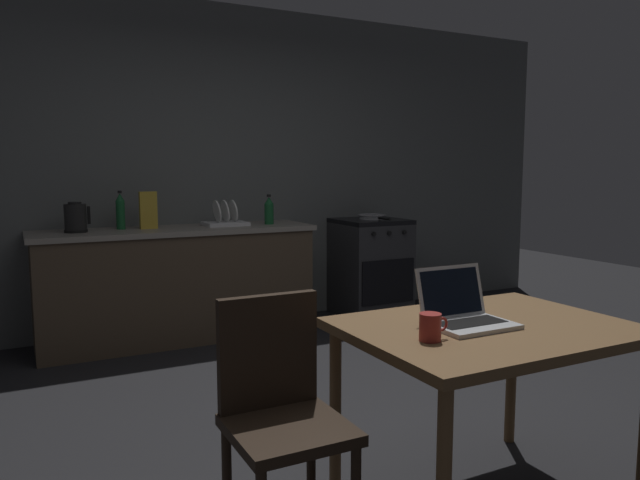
{
  "coord_description": "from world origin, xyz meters",
  "views": [
    {
      "loc": [
        -1.63,
        -2.52,
        1.36
      ],
      "look_at": [
        0.1,
        0.85,
        0.91
      ],
      "focal_mm": 33.8,
      "sensor_mm": 36.0,
      "label": 1
    }
  ],
  "objects": [
    {
      "name": "laptop",
      "position": [
        -0.06,
        -0.71,
        0.79
      ],
      "size": [
        0.32,
        0.28,
        0.22
      ],
      "rotation": [
        0.0,
        0.0,
        0.05
      ],
      "color": "silver",
      "rests_on": "dining_table"
    },
    {
      "name": "cereal_box",
      "position": [
        -0.69,
        2.21,
        1.04
      ],
      "size": [
        0.13,
        0.05,
        0.29
      ],
      "color": "gold",
      "rests_on": "kitchen_counter"
    },
    {
      "name": "dining_table",
      "position": [
        0.03,
        -0.75,
        0.66
      ],
      "size": [
        1.11,
        0.83,
        0.74
      ],
      "color": "brown",
      "rests_on": "ground_plane"
    },
    {
      "name": "back_wall",
      "position": [
        0.3,
        2.54,
        1.37
      ],
      "size": [
        6.4,
        0.1,
        2.73
      ],
      "primitive_type": "cube",
      "color": "#5D6161",
      "rests_on": "ground_plane"
    },
    {
      "name": "bottle_b",
      "position": [
        -0.89,
        2.27,
        1.03
      ],
      "size": [
        0.07,
        0.07,
        0.3
      ],
      "color": "#19592D",
      "rests_on": "kitchen_counter"
    },
    {
      "name": "frying_pan",
      "position": [
        1.31,
        2.16,
        0.92
      ],
      "size": [
        0.25,
        0.42,
        0.05
      ],
      "color": "gray",
      "rests_on": "stove_oven"
    },
    {
      "name": "stove_oven",
      "position": [
        1.31,
        2.19,
        0.45
      ],
      "size": [
        0.6,
        0.62,
        0.89
      ],
      "color": "#2D2D30",
      "rests_on": "ground_plane"
    },
    {
      "name": "dish_rack",
      "position": [
        -0.08,
        2.19,
        0.94
      ],
      "size": [
        0.34,
        0.26,
        0.21
      ],
      "color": "silver",
      "rests_on": "kitchen_counter"
    },
    {
      "name": "kitchen_counter",
      "position": [
        -0.49,
        2.19,
        0.45
      ],
      "size": [
        2.16,
        0.64,
        0.89
      ],
      "color": "#4C3D2D",
      "rests_on": "ground_plane"
    },
    {
      "name": "electric_kettle",
      "position": [
        -1.22,
        2.19,
        1.0
      ],
      "size": [
        0.18,
        0.16,
        0.22
      ],
      "color": "black",
      "rests_on": "kitchen_counter"
    },
    {
      "name": "bottle",
      "position": [
        0.28,
        2.14,
        1.01
      ],
      "size": [
        0.08,
        0.08,
        0.25
      ],
      "color": "#19592D",
      "rests_on": "kitchen_counter"
    },
    {
      "name": "coffee_mug",
      "position": [
        -0.31,
        -0.82,
        0.79
      ],
      "size": [
        0.12,
        0.08,
        0.1
      ],
      "color": "#9E2D28",
      "rests_on": "dining_table"
    },
    {
      "name": "ground_plane",
      "position": [
        0.0,
        0.0,
        0.0
      ],
      "size": [
        12.0,
        12.0,
        0.0
      ],
      "primitive_type": "plane",
      "color": "black"
    },
    {
      "name": "chair",
      "position": [
        -0.82,
        -0.63,
        0.52
      ],
      "size": [
        0.4,
        0.4,
        0.9
      ],
      "rotation": [
        0.0,
        0.0,
        0.13
      ],
      "color": "#2D2116",
      "rests_on": "ground_plane"
    }
  ]
}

